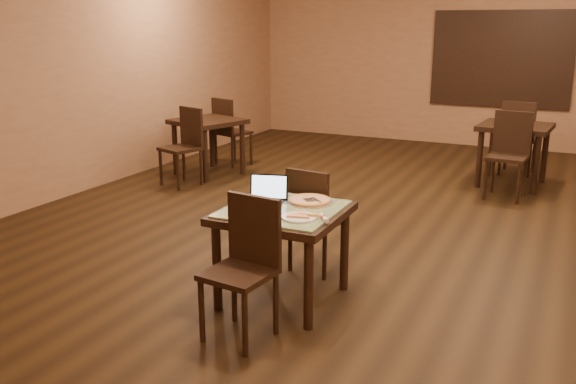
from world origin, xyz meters
The scene contains 20 objects.
ground centered at (0.00, 0.00, 0.00)m, with size 10.00×10.00×0.00m, color black.
wall_back centered at (0.00, 5.00, 1.50)m, with size 8.00×0.02×3.00m, color #996E4E.
wall_left centered at (-4.00, 0.00, 1.50)m, with size 0.02×10.00×3.00m, color #996E4E.
mural centered at (0.50, 4.96, 1.55)m, with size 2.34×0.05×1.64m.
tiled_table centered at (-0.17, -2.26, 0.66)m, with size 0.93×0.93×0.76m.
chair_main_near centered at (-0.16, -2.87, 0.56)m, with size 0.48×0.48×1.00m.
chair_main_far centered at (-0.18, -1.64, 0.53)m, with size 0.46×0.46×0.95m.
laptop centered at (-0.37, -2.16, 0.82)m, with size 0.36×0.32×0.21m.
plate centered at (0.05, -2.44, 0.77)m, with size 0.26×0.26×0.01m, color white.
pizza_slice centered at (0.05, -2.44, 0.79)m, with size 0.20×0.20×0.02m, color beige, non-canonical shape.
pizza_pan centered at (-0.05, -2.02, 0.77)m, with size 0.39×0.39×0.01m, color silver.
pizza_whole centered at (-0.05, -2.02, 0.78)m, with size 0.34×0.34×0.02m.
spatula centered at (-0.03, -2.04, 0.79)m, with size 0.10×0.25×0.01m, color silver.
napkin_roll centered at (0.23, -2.40, 0.78)m, with size 0.13×0.15×0.04m.
other_table_a centered at (1.07, 2.32, 0.70)m, with size 0.97×0.97×0.84m.
other_table_a_chair_near centered at (1.08, 1.69, 0.61)m, with size 0.51×0.51×1.08m.
other_table_a_chair_far centered at (1.06, 2.95, 0.61)m, with size 0.51×0.51×1.08m.
other_table_b centered at (-3.00, 1.06, 0.67)m, with size 1.09×1.09×0.81m.
other_table_b_chair_near centered at (-2.97, 0.45, 0.59)m, with size 0.57×0.57×1.05m.
other_table_b_chair_far centered at (-3.03, 1.68, 0.59)m, with size 0.57×0.57×1.05m.
Camera 1 is at (1.81, -6.32, 2.14)m, focal length 38.00 mm.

